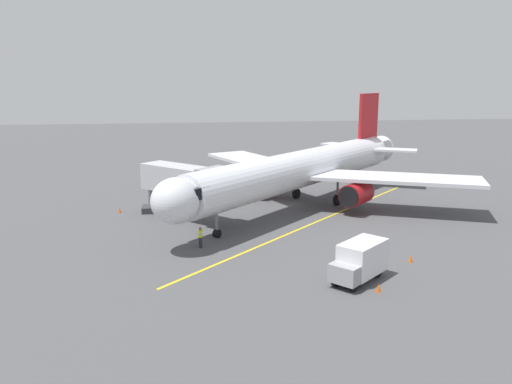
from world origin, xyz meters
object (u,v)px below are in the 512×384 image
(safety_cone_wing_starboard, at_px, (195,215))
(box_truck_near_nose, at_px, (359,261))
(ground_crew_wing_walker, at_px, (193,204))
(safety_cone_wing_port, at_px, (411,258))
(safety_cone_nose_left, at_px, (378,288))
(jet_bridge, at_px, (191,182))
(airplane, at_px, (304,169))
(ground_crew_marshaller, at_px, (201,237))
(safety_cone_nose_right, at_px, (120,210))

(safety_cone_wing_starboard, bearing_deg, box_truck_near_nose, 120.01)
(ground_crew_wing_walker, relative_size, safety_cone_wing_port, 3.11)
(safety_cone_nose_left, xyz_separation_m, safety_cone_wing_port, (-4.43, -4.81, 0.00))
(jet_bridge, bearing_deg, airplane, -161.25)
(safety_cone_wing_port, bearing_deg, safety_cone_nose_left, 47.35)
(airplane, bearing_deg, safety_cone_wing_starboard, 13.78)
(ground_crew_marshaller, bearing_deg, ground_crew_wing_walker, -88.96)
(safety_cone_nose_left, relative_size, safety_cone_nose_right, 1.00)
(ground_crew_marshaller, relative_size, safety_cone_nose_right, 3.11)
(airplane, xyz_separation_m, ground_crew_wing_walker, (11.59, 0.82, -3.12))
(ground_crew_marshaller, distance_m, safety_cone_wing_port, 16.20)
(box_truck_near_nose, xyz_separation_m, safety_cone_nose_right, (17.75, -20.78, -1.11))
(airplane, relative_size, ground_crew_marshaller, 19.42)
(ground_crew_wing_walker, relative_size, safety_cone_nose_left, 3.11)
(safety_cone_wing_port, bearing_deg, jet_bridge, -41.45)
(ground_crew_wing_walker, bearing_deg, safety_cone_wing_starboard, 91.50)
(safety_cone_nose_right, bearing_deg, jet_bridge, 149.92)
(jet_bridge, xyz_separation_m, safety_cone_wing_port, (-15.61, 13.79, -3.49))
(jet_bridge, distance_m, safety_cone_wing_port, 21.12)
(safety_cone_nose_left, bearing_deg, box_truck_near_nose, -72.86)
(safety_cone_nose_left, xyz_separation_m, safety_cone_nose_right, (18.35, -22.75, 0.00))
(airplane, height_order, ground_crew_wing_walker, airplane)
(jet_bridge, relative_size, ground_crew_wing_walker, 5.60)
(jet_bridge, distance_m, safety_cone_wing_starboard, 3.69)
(airplane, height_order, ground_crew_marshaller, airplane)
(airplane, height_order, safety_cone_wing_port, airplane)
(jet_bridge, xyz_separation_m, safety_cone_nose_right, (7.17, -4.15, -3.49))
(ground_crew_wing_walker, bearing_deg, safety_cone_wing_port, 132.16)
(jet_bridge, height_order, ground_crew_marshaller, jet_bridge)
(airplane, distance_m, safety_cone_nose_right, 19.36)
(airplane, distance_m, safety_cone_nose_left, 22.93)
(ground_crew_wing_walker, bearing_deg, ground_crew_marshaller, 91.04)
(box_truck_near_nose, bearing_deg, jet_bridge, -57.54)
(safety_cone_wing_port, bearing_deg, airplane, -78.00)
(ground_crew_wing_walker, bearing_deg, safety_cone_nose_left, 116.67)
(jet_bridge, distance_m, safety_cone_nose_right, 8.99)
(ground_crew_marshaller, bearing_deg, airplane, -133.14)
(ground_crew_wing_walker, height_order, box_truck_near_nose, box_truck_near_nose)
(ground_crew_marshaller, height_order, safety_cone_wing_starboard, ground_crew_marshaller)
(box_truck_near_nose, bearing_deg, ground_crew_marshaller, -39.96)
(box_truck_near_nose, distance_m, safety_cone_nose_left, 2.34)
(safety_cone_nose_left, bearing_deg, safety_cone_nose_right, -51.10)
(safety_cone_wing_port, bearing_deg, ground_crew_wing_walker, -47.84)
(jet_bridge, bearing_deg, safety_cone_wing_port, 138.55)
(ground_crew_wing_walker, distance_m, safety_cone_nose_left, 24.39)
(safety_cone_nose_right, distance_m, safety_cone_wing_port, 29.00)
(box_truck_near_nose, xyz_separation_m, safety_cone_wing_port, (-5.04, -2.84, -1.11))
(ground_crew_marshaller, distance_m, box_truck_near_nose, 13.23)
(ground_crew_marshaller, bearing_deg, safety_cone_nose_right, -58.22)
(box_truck_near_nose, relative_size, safety_cone_nose_left, 8.65)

